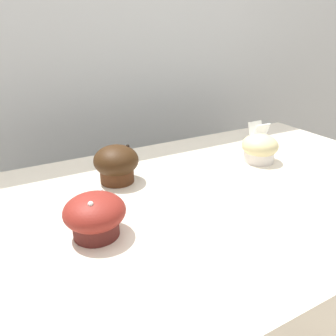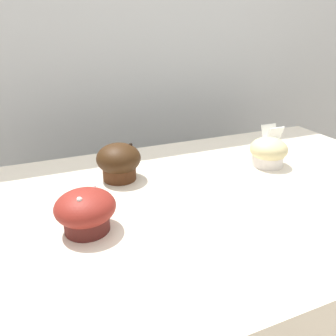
% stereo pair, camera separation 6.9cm
% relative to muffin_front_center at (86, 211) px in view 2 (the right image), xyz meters
% --- Properties ---
extents(wall_back, '(3.20, 0.10, 1.80)m').
position_rel_muffin_front_center_xyz_m(wall_back, '(0.29, 0.64, -0.02)').
color(wall_back, '#B2B7BC').
rests_on(wall_back, ground).
extents(muffin_front_center, '(0.10, 0.10, 0.08)m').
position_rel_muffin_front_center_xyz_m(muffin_front_center, '(0.00, 0.00, 0.00)').
color(muffin_front_center, '#521E1A').
rests_on(muffin_front_center, display_counter).
extents(muffin_back_left, '(0.09, 0.09, 0.07)m').
position_rel_muffin_front_center_xyz_m(muffin_back_left, '(0.47, 0.11, -0.00)').
color(muffin_back_left, silver).
rests_on(muffin_back_left, display_counter).
extents(muffin_back_right, '(0.10, 0.10, 0.08)m').
position_rel_muffin_front_center_xyz_m(muffin_back_right, '(0.10, 0.18, 0.00)').
color(muffin_back_right, '#482714').
rests_on(muffin_back_right, display_counter).
extents(price_card, '(0.05, 0.04, 0.06)m').
position_rel_muffin_front_center_xyz_m(price_card, '(0.57, 0.23, -0.01)').
color(price_card, white).
rests_on(price_card, display_counter).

